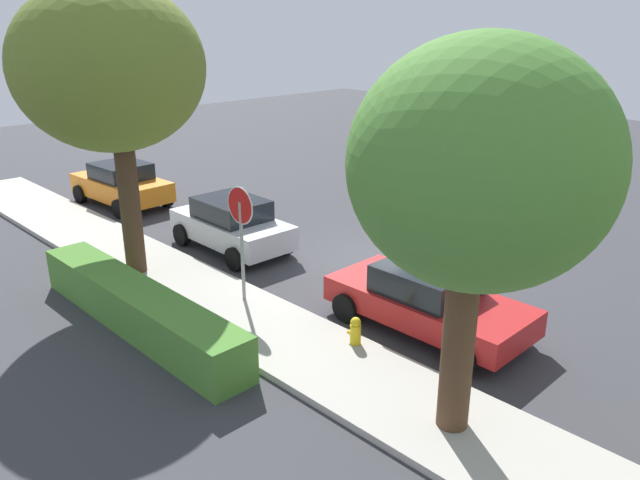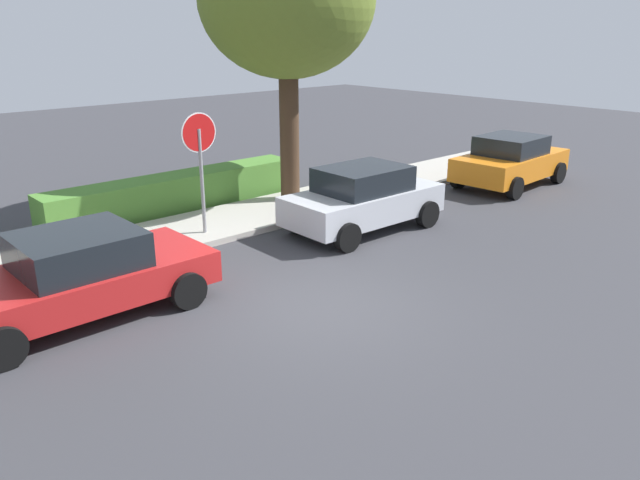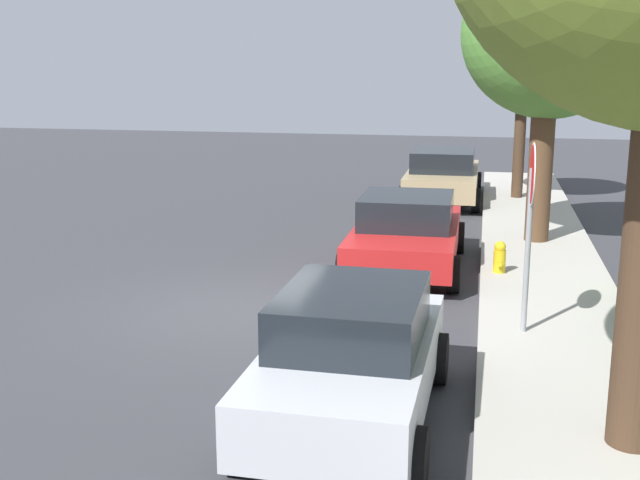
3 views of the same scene
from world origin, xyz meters
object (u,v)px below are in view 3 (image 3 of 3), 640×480
at_px(parked_car_red, 406,232).
at_px(parked_car_tan, 443,175).
at_px(street_tree_far, 552,35).
at_px(fire_hydrant, 499,260).
at_px(street_tree_near_corner, 520,50).
at_px(stop_sign, 530,205).
at_px(parked_car_silver, 351,356).

relative_size(parked_car_red, parked_car_tan, 0.96).
bearing_deg(street_tree_far, fire_hydrant, -16.39).
relative_size(parked_car_tan, street_tree_near_corner, 0.85).
distance_m(stop_sign, street_tree_near_corner, 11.67).
height_order(parked_car_silver, fire_hydrant, parked_car_silver).
bearing_deg(fire_hydrant, street_tree_far, 163.61).
relative_size(stop_sign, parked_car_tan, 0.62).
bearing_deg(stop_sign, street_tree_far, 174.63).
bearing_deg(stop_sign, parked_car_tan, -171.06).
relative_size(parked_car_red, street_tree_near_corner, 0.81).
relative_size(parked_car_tan, street_tree_far, 0.73).
bearing_deg(parked_car_silver, street_tree_far, 164.60).
xyz_separation_m(parked_car_red, fire_hydrant, (0.46, 1.73, -0.35)).
bearing_deg(parked_car_silver, parked_car_red, -179.49).
bearing_deg(parked_car_tan, stop_sign, 8.94).
relative_size(parked_car_silver, street_tree_near_corner, 0.73).
bearing_deg(street_tree_near_corner, fire_hydrant, -3.14).
distance_m(parked_car_red, parked_car_tan, 7.51).
relative_size(parked_car_silver, fire_hydrant, 5.43).
xyz_separation_m(stop_sign, parked_car_silver, (3.08, -1.97, -1.19)).
height_order(parked_car_tan, street_tree_near_corner, street_tree_near_corner).
relative_size(parked_car_silver, parked_car_tan, 0.86).
bearing_deg(parked_car_tan, parked_car_silver, -0.86).
height_order(street_tree_near_corner, fire_hydrant, street_tree_near_corner).
distance_m(parked_car_silver, parked_car_tan, 14.25).
bearing_deg(street_tree_near_corner, parked_car_tan, -81.37).
height_order(stop_sign, street_tree_near_corner, street_tree_near_corner).
distance_m(parked_car_silver, street_tree_far, 10.28).
bearing_deg(parked_car_red, parked_car_tan, 177.90).
distance_m(stop_sign, parked_car_red, 4.38).
height_order(stop_sign, parked_car_red, stop_sign).
bearing_deg(street_tree_far, parked_car_red, -45.88).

